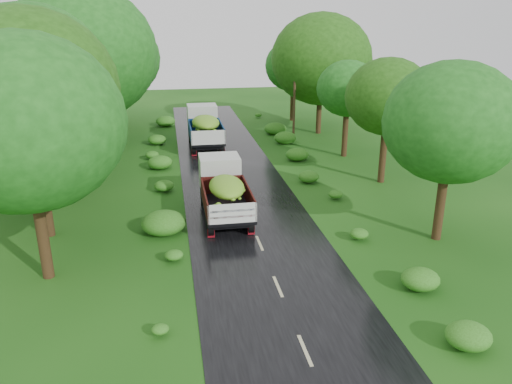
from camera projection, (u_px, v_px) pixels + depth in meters
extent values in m
plane|color=#12400D|center=(305.00, 351.00, 15.87)|extent=(120.00, 120.00, 0.00)
cube|color=black|center=(273.00, 274.00, 20.50)|extent=(6.50, 80.00, 0.02)
cube|color=#BFB78C|center=(305.00, 350.00, 15.86)|extent=(0.12, 1.60, 0.00)
cube|color=#BFB78C|center=(278.00, 286.00, 19.57)|extent=(0.12, 1.60, 0.00)
cube|color=#BFB78C|center=(260.00, 243.00, 23.28)|extent=(0.12, 1.60, 0.00)
cube|color=#BFB78C|center=(246.00, 212.00, 26.99)|extent=(0.12, 1.60, 0.00)
cube|color=#BFB78C|center=(236.00, 188.00, 30.70)|extent=(0.12, 1.60, 0.00)
cube|color=#BFB78C|center=(228.00, 169.00, 34.41)|extent=(0.12, 1.60, 0.00)
cube|color=#BFB78C|center=(222.00, 154.00, 38.12)|extent=(0.12, 1.60, 0.00)
cube|color=#BFB78C|center=(216.00, 142.00, 41.83)|extent=(0.12, 1.60, 0.00)
cube|color=#BFB78C|center=(212.00, 131.00, 45.53)|extent=(0.12, 1.60, 0.00)
cube|color=#BFB78C|center=(208.00, 122.00, 49.24)|extent=(0.12, 1.60, 0.00)
cube|color=#BFB78C|center=(205.00, 115.00, 52.95)|extent=(0.12, 1.60, 0.00)
cube|color=black|center=(225.00, 205.00, 26.19)|extent=(1.73, 5.64, 0.28)
cylinder|color=black|center=(203.00, 196.00, 27.98)|extent=(0.28, 1.00, 1.00)
cylinder|color=black|center=(238.00, 193.00, 28.30)|extent=(0.28, 1.00, 1.00)
cylinder|color=black|center=(208.00, 218.00, 24.89)|extent=(0.28, 1.00, 1.00)
cylinder|color=black|center=(247.00, 215.00, 25.21)|extent=(0.28, 1.00, 1.00)
cylinder|color=black|center=(210.00, 226.00, 23.94)|extent=(0.28, 1.00, 1.00)
cylinder|color=black|center=(250.00, 223.00, 24.26)|extent=(0.28, 1.00, 1.00)
cube|color=maroon|center=(211.00, 233.00, 23.70)|extent=(0.34, 0.04, 0.45)
cube|color=maroon|center=(251.00, 230.00, 24.02)|extent=(0.34, 0.04, 0.45)
cube|color=silver|center=(220.00, 172.00, 27.91)|extent=(2.21, 1.90, 1.90)
cube|color=black|center=(227.00, 208.00, 25.14)|extent=(2.31, 4.31, 0.16)
cube|color=#48140D|center=(205.00, 199.00, 24.77)|extent=(0.08, 4.30, 0.95)
cube|color=#48140D|center=(249.00, 197.00, 25.14)|extent=(0.08, 4.30, 0.95)
cube|color=#48140D|center=(222.00, 185.00, 26.91)|extent=(2.30, 0.08, 0.95)
cube|color=silver|center=(232.00, 214.00, 22.99)|extent=(2.30, 0.08, 0.95)
ellipsoid|color=#5E921A|center=(227.00, 187.00, 24.75)|extent=(1.94, 3.62, 1.00)
cube|color=black|center=(205.00, 138.00, 40.04)|extent=(1.90, 6.20, 0.31)
cylinder|color=black|center=(190.00, 134.00, 42.01)|extent=(0.31, 1.10, 1.10)
cylinder|color=black|center=(216.00, 133.00, 42.36)|extent=(0.31, 1.10, 1.10)
cylinder|color=black|center=(193.00, 145.00, 38.62)|extent=(0.31, 1.10, 1.10)
cylinder|color=black|center=(220.00, 144.00, 38.97)|extent=(0.31, 1.10, 1.10)
cylinder|color=black|center=(194.00, 149.00, 37.57)|extent=(0.31, 1.10, 1.10)
cylinder|color=black|center=(222.00, 147.00, 37.93)|extent=(0.31, 1.10, 1.10)
cube|color=maroon|center=(194.00, 153.00, 37.31)|extent=(0.37, 0.04, 0.49)
cube|color=maroon|center=(223.00, 152.00, 37.66)|extent=(0.37, 0.04, 0.49)
cube|color=silver|center=(202.00, 117.00, 41.93)|extent=(2.43, 2.09, 2.09)
cube|color=black|center=(206.00, 138.00, 38.89)|extent=(2.53, 4.73, 0.18)
cube|color=navy|center=(190.00, 131.00, 38.48)|extent=(0.09, 4.73, 1.04)
cube|color=navy|center=(222.00, 130.00, 38.89)|extent=(0.09, 4.73, 1.04)
cube|color=navy|center=(204.00, 125.00, 40.84)|extent=(2.53, 0.09, 1.04)
cube|color=silver|center=(209.00, 138.00, 36.53)|extent=(2.53, 0.09, 1.04)
ellipsoid|color=#5E921A|center=(206.00, 122.00, 38.46)|extent=(2.13, 3.97, 1.10)
cylinder|color=#382616|center=(294.00, 98.00, 40.87)|extent=(0.27, 0.27, 7.28)
cube|color=#382616|center=(295.00, 59.00, 39.83)|extent=(1.19, 0.62, 0.09)
cylinder|color=black|center=(36.00, 194.00, 19.12)|extent=(0.45, 0.45, 7.22)
ellipsoid|color=#1B470D|center=(25.00, 123.00, 18.20)|extent=(3.84, 3.84, 3.46)
cylinder|color=black|center=(38.00, 156.00, 22.83)|extent=(0.47, 0.47, 7.94)
ellipsoid|color=#1B470D|center=(28.00, 90.00, 21.81)|extent=(3.98, 3.98, 3.58)
cylinder|color=black|center=(56.00, 146.00, 28.05)|extent=(0.43, 0.43, 6.19)
ellipsoid|color=#1B470D|center=(50.00, 104.00, 27.26)|extent=(3.83, 3.83, 3.44)
cylinder|color=black|center=(40.00, 119.00, 31.41)|extent=(0.46, 0.46, 7.68)
ellipsoid|color=#1B470D|center=(33.00, 72.00, 30.43)|extent=(4.28, 4.28, 3.85)
cylinder|color=black|center=(81.00, 113.00, 36.48)|extent=(0.44, 0.44, 6.60)
ellipsoid|color=#1B470D|center=(77.00, 78.00, 35.63)|extent=(3.23, 3.23, 2.91)
cylinder|color=black|center=(86.00, 92.00, 40.95)|extent=(0.48, 0.48, 8.14)
ellipsoid|color=#1B470D|center=(82.00, 53.00, 39.91)|extent=(4.90, 4.90, 4.41)
cylinder|color=black|center=(118.00, 87.00, 47.69)|extent=(0.45, 0.45, 7.05)
ellipsoid|color=#1B470D|center=(115.00, 58.00, 46.79)|extent=(4.10, 4.10, 3.69)
cylinder|color=black|center=(444.00, 175.00, 22.73)|extent=(0.43, 0.43, 6.38)
ellipsoid|color=#185214|center=(451.00, 122.00, 21.92)|extent=(3.47, 3.47, 3.12)
cylinder|color=black|center=(385.00, 135.00, 30.82)|extent=(0.43, 0.43, 6.16)
ellipsoid|color=#185214|center=(388.00, 97.00, 30.03)|extent=(3.22, 3.22, 2.90)
cylinder|color=black|center=(346.00, 118.00, 36.68)|extent=(0.42, 0.42, 5.75)
ellipsoid|color=#185214|center=(348.00, 88.00, 35.94)|extent=(3.00, 3.00, 2.70)
cylinder|color=black|center=(320.00, 92.00, 43.64)|extent=(0.46, 0.46, 7.35)
ellipsoid|color=#185214|center=(321.00, 59.00, 42.70)|extent=(4.16, 4.16, 3.74)
cylinder|color=black|center=(293.00, 90.00, 49.27)|extent=(0.43, 0.43, 6.10)
ellipsoid|color=#185214|center=(293.00, 66.00, 48.49)|extent=(3.32, 3.32, 2.99)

